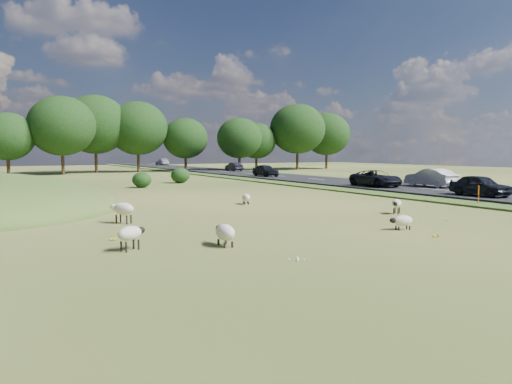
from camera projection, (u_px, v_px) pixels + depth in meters
ground at (143, 191)px, 40.73m from camera, size 160.00×160.00×0.00m
road at (287, 178)px, 58.89m from camera, size 8.00×150.00×0.25m
treeline at (67, 128)px, 70.87m from camera, size 96.28×14.66×11.70m
shrubs at (99, 178)px, 47.04m from camera, size 22.27×9.80×1.57m
marker_post at (478, 196)px, 29.84m from camera, size 0.06×0.06×1.20m
sheep_0 at (123, 209)px, 22.43m from camera, size 1.07×1.31×0.94m
sheep_1 at (402, 221)px, 20.59m from camera, size 1.09×0.63×0.61m
sheep_2 at (246, 198)px, 30.57m from camera, size 0.77×1.16×0.64m
sheep_3 at (131, 233)px, 16.29m from camera, size 1.15×0.89×0.81m
sheep_4 at (225, 232)px, 17.07m from camera, size 0.67×1.34×0.76m
sheep_5 at (397, 204)px, 25.84m from camera, size 1.03×0.92×0.76m
car_0 at (162, 162)px, 107.59m from camera, size 1.96×4.83×1.40m
car_1 at (431, 178)px, 42.07m from camera, size 1.63×4.67×1.54m
car_2 at (376, 178)px, 42.49m from camera, size 2.27×4.92×1.37m
car_3 at (234, 167)px, 76.03m from camera, size 1.34×3.85×1.27m
car_4 at (266, 170)px, 59.52m from camera, size 1.70×4.22×1.44m
car_5 at (480, 185)px, 33.45m from camera, size 1.68×4.17×1.42m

